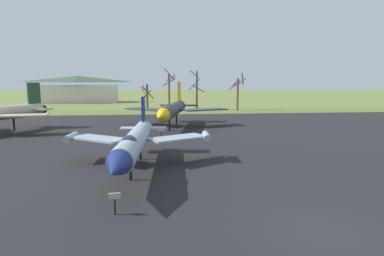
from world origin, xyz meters
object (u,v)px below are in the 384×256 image
at_px(info_placard_rear_center, 161,133).
at_px(jet_fighter_rear_center, 173,109).
at_px(visitor_building, 78,90).
at_px(info_placard_front_left, 115,201).
at_px(jet_fighter_front_left, 135,141).

bearing_deg(info_placard_rear_center, jet_fighter_rear_center, 77.91).
distance_m(info_placard_rear_center, visitor_building, 73.57).
bearing_deg(jet_fighter_rear_center, info_placard_front_left, -98.47).
distance_m(jet_fighter_front_left, visitor_building, 84.60).
bearing_deg(visitor_building, info_placard_front_left, -76.06).
height_order(jet_fighter_rear_center, info_placard_rear_center, jet_fighter_rear_center).
height_order(jet_fighter_rear_center, visitor_building, visitor_building).
height_order(info_placard_rear_center, visitor_building, visitor_building).
height_order(jet_fighter_front_left, visitor_building, visitor_building).
relative_size(jet_fighter_front_left, visitor_building, 0.57).
xyz_separation_m(jet_fighter_front_left, info_placard_front_left, (-0.44, -7.14, -1.32)).
bearing_deg(info_placard_front_left, jet_fighter_rear_center, 81.53).
xyz_separation_m(jet_fighter_rear_center, info_placard_rear_center, (-1.62, -7.54, -1.85)).
relative_size(jet_fighter_front_left, info_placard_front_left, 13.73).
bearing_deg(jet_fighter_rear_center, visitor_building, 112.84).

